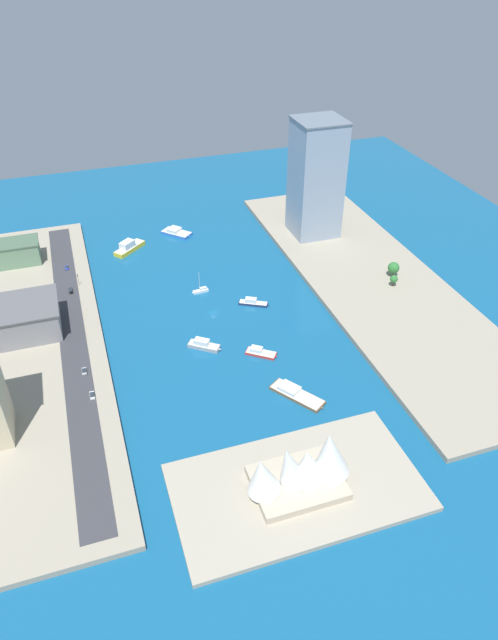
# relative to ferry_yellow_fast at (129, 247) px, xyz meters

# --- Properties ---
(ground_plane) EXTENTS (440.00, 440.00, 0.00)m
(ground_plane) POSITION_rel_ferry_yellow_fast_xyz_m (-30.27, 78.48, -2.38)
(ground_plane) COLOR #145684
(quay_west) EXTENTS (70.00, 240.00, 2.57)m
(quay_west) POSITION_rel_ferry_yellow_fast_xyz_m (-120.44, 78.48, -1.10)
(quay_west) COLOR #9E937F
(quay_west) RESTS_ON ground_plane
(quay_east) EXTENTS (70.00, 240.00, 2.57)m
(quay_east) POSITION_rel_ferry_yellow_fast_xyz_m (59.90, 78.48, -1.10)
(quay_east) COLOR #9E937F
(quay_east) RESTS_ON ground_plane
(peninsula_point) EXTENTS (86.44, 47.84, 2.00)m
(peninsula_point) POSITION_rel_ferry_yellow_fast_xyz_m (-29.28, 191.56, -1.38)
(peninsula_point) COLOR #A89E89
(peninsula_point) RESTS_ON ground_plane
(road_strip) EXTENTS (11.98, 228.00, 0.15)m
(road_strip) POSITION_rel_ferry_yellow_fast_xyz_m (38.51, 78.48, 0.26)
(road_strip) COLOR #38383D
(road_strip) RESTS_ON quay_east
(ferry_yellow_fast) EXTENTS (20.23, 18.72, 6.61)m
(ferry_yellow_fast) POSITION_rel_ferry_yellow_fast_xyz_m (0.00, 0.00, 0.00)
(ferry_yellow_fast) COLOR yellow
(ferry_yellow_fast) RESTS_ON ground_plane
(yacht_sleek_gray) EXTENTS (14.90, 12.63, 4.52)m
(yacht_sleek_gray) POSITION_rel_ferry_yellow_fast_xyz_m (-18.48, 104.39, -0.70)
(yacht_sleek_gray) COLOR #999EA3
(yacht_sleek_gray) RESTS_ON ground_plane
(tugboat_red) EXTENTS (14.08, 12.32, 3.36)m
(tugboat_red) POSITION_rel_ferry_yellow_fast_xyz_m (-41.54, 116.97, -1.22)
(tugboat_red) COLOR red
(tugboat_red) RESTS_ON ground_plane
(sailboat_small_white) EXTENTS (9.31, 3.30, 12.23)m
(sailboat_small_white) POSITION_rel_ferry_yellow_fast_xyz_m (-29.04, 57.80, -1.33)
(sailboat_small_white) COLOR white
(sailboat_small_white) RESTS_ON ground_plane
(barge_flat_brown) EXTENTS (19.32, 23.85, 3.20)m
(barge_flat_brown) POSITION_rel_ferry_yellow_fast_xyz_m (-46.56, 147.32, -1.23)
(barge_flat_brown) COLOR brown
(barge_flat_brown) RESTS_ON ground_plane
(patrol_launch_navy) EXTENTS (14.96, 10.60, 3.58)m
(patrol_launch_navy) POSITION_rel_ferry_yellow_fast_xyz_m (-51.41, 77.46, -1.12)
(patrol_launch_navy) COLOR #1E284C
(patrol_launch_navy) RESTS_ON ground_plane
(catamaran_blue) EXTENTS (19.01, 19.40, 3.68)m
(catamaran_blue) POSITION_rel_ferry_yellow_fast_xyz_m (-31.02, -12.29, -1.05)
(catamaran_blue) COLOR blue
(catamaran_blue) RESTS_ON ground_plane
(terminal_long_green) EXTENTS (32.29, 16.42, 12.73)m
(terminal_long_green) POSITION_rel_ferry_yellow_fast_xyz_m (65.33, -1.24, 6.58)
(terminal_long_green) COLOR slate
(terminal_long_green) RESTS_ON quay_east
(tower_tall_glass) EXTENTS (27.53, 26.76, 68.73)m
(tower_tall_glass) POSITION_rel_ferry_yellow_fast_xyz_m (-111.23, 16.16, 34.59)
(tower_tall_glass) COLOR #8C9EB2
(tower_tall_glass) RESTS_ON quay_west
(warehouse_low_gray) EXTENTS (44.93, 29.03, 14.74)m
(warehouse_low_gray) POSITION_rel_ferry_yellow_fast_xyz_m (64.37, 68.68, 7.59)
(warehouse_low_gray) COLOR gray
(warehouse_low_gray) RESTS_ON quay_east
(suv_black) EXTENTS (1.90, 4.93, 1.48)m
(suv_black) POSITION_rel_ferry_yellow_fast_xyz_m (36.35, 40.15, 1.07)
(suv_black) COLOR black
(suv_black) RESTS_ON road_strip
(sedan_silver) EXTENTS (2.10, 4.40, 1.54)m
(sedan_silver) POSITION_rel_ferry_yellow_fast_xyz_m (35.50, 108.12, 1.10)
(sedan_silver) COLOR black
(sedan_silver) RESTS_ON road_strip
(van_white) EXTENTS (2.00, 4.55, 1.64)m
(van_white) POSITION_rel_ferry_yellow_fast_xyz_m (33.76, 124.60, 1.14)
(van_white) COLOR black
(van_white) RESTS_ON road_strip
(hatchback_blue) EXTENTS (1.91, 4.44, 1.46)m
(hatchback_blue) POSITION_rel_ferry_yellow_fast_xyz_m (36.86, 14.79, 1.06)
(hatchback_blue) COLOR black
(hatchback_blue) RESTS_ON road_strip
(traffic_light_waterfront) EXTENTS (0.36, 0.36, 6.50)m
(traffic_light_waterfront) POSITION_rel_ferry_yellow_fast_xyz_m (31.64, 34.58, 4.53)
(traffic_light_waterfront) COLOR black
(traffic_light_waterfront) RESTS_ON quay_east
(opera_landmark) EXTENTS (38.53, 23.20, 22.53)m
(opera_landmark) POSITION_rel_ferry_yellow_fast_xyz_m (-30.33, 191.56, 8.86)
(opera_landmark) COLOR #BCAD93
(opera_landmark) RESTS_ON peninsula_point
(park_tree_cluster) EXTENTS (10.18, 14.35, 8.34)m
(park_tree_cluster) POSITION_rel_ferry_yellow_fast_xyz_m (-130.31, 80.92, 5.21)
(park_tree_cluster) COLOR brown
(park_tree_cluster) RESTS_ON quay_west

